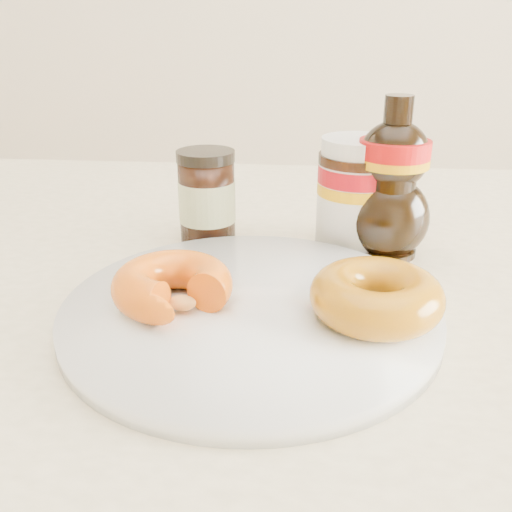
# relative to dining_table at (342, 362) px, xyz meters

# --- Properties ---
(dining_table) EXTENTS (1.40, 0.90, 0.75)m
(dining_table) POSITION_rel_dining_table_xyz_m (0.00, 0.00, 0.00)
(dining_table) COLOR #FAE7BE
(dining_table) RESTS_ON ground
(plate) EXTENTS (0.30, 0.30, 0.02)m
(plate) POSITION_rel_dining_table_xyz_m (-0.08, -0.07, 0.09)
(plate) COLOR white
(plate) RESTS_ON dining_table
(donut_bitten) EXTENTS (0.12, 0.12, 0.03)m
(donut_bitten) POSITION_rel_dining_table_xyz_m (-0.14, -0.08, 0.12)
(donut_bitten) COLOR #E1490C
(donut_bitten) RESTS_ON plate
(donut_whole) EXTENTS (0.13, 0.13, 0.04)m
(donut_whole) POSITION_rel_dining_table_xyz_m (0.02, -0.09, 0.12)
(donut_whole) COLOR #A8640A
(donut_whole) RESTS_ON plate
(nutella_jar) EXTENTS (0.08, 0.08, 0.12)m
(nutella_jar) POSITION_rel_dining_table_xyz_m (0.01, 0.10, 0.15)
(nutella_jar) COLOR white
(nutella_jar) RESTS_ON dining_table
(syrup_bottle) EXTENTS (0.09, 0.07, 0.16)m
(syrup_bottle) POSITION_rel_dining_table_xyz_m (0.04, 0.08, 0.16)
(syrup_bottle) COLOR black
(syrup_bottle) RESTS_ON dining_table
(dark_jar) EXTENTS (0.06, 0.06, 0.10)m
(dark_jar) POSITION_rel_dining_table_xyz_m (-0.15, 0.10, 0.13)
(dark_jar) COLOR black
(dark_jar) RESTS_ON dining_table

